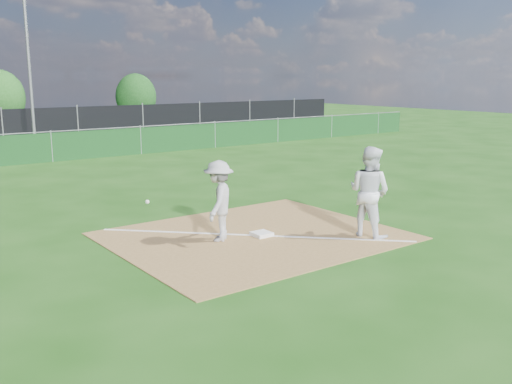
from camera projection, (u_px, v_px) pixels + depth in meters
ground at (99, 179)px, 19.69m from camera, size 90.00×90.00×0.00m
infield_dirt at (254, 236)px, 12.63m from camera, size 6.00×5.00×0.02m
foul_line at (254, 235)px, 12.63m from camera, size 5.01×5.01×0.01m
green_fence at (52, 147)px, 23.49m from camera, size 44.00×0.05×1.20m
black_fence at (2, 127)px, 29.70m from camera, size 46.00×0.04×1.80m
light_pole at (29, 66)px, 29.73m from camera, size 0.16×0.16×8.00m
first_base at (262, 234)px, 12.60m from camera, size 0.40×0.40×0.08m
play_at_first at (219, 201)px, 12.12m from camera, size 2.47×1.24×1.73m
runner at (369, 192)px, 12.47m from camera, size 0.92×1.09×2.00m
car_right at (48, 124)px, 34.88m from camera, size 4.33×2.66×1.17m
tree_mid at (0, 98)px, 38.94m from camera, size 3.32×3.32×3.94m
tree_right at (136, 97)px, 44.25m from camera, size 3.12×3.12×3.70m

